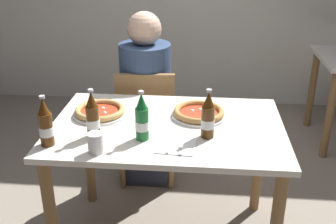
{
  "coord_description": "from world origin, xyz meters",
  "views": [
    {
      "loc": [
        0.17,
        -1.89,
        1.67
      ],
      "look_at": [
        0.0,
        0.05,
        0.8
      ],
      "focal_mm": 43.65,
      "sensor_mm": 36.0,
      "label": 1
    }
  ],
  "objects_px": {
    "chair_behind_table": "(146,120)",
    "diner_seated": "(146,104)",
    "pizza_marinara_far": "(100,111)",
    "beer_bottle_left": "(46,125)",
    "paper_cup": "(96,143)",
    "pizza_margherita_near": "(199,113)",
    "beer_bottle_right": "(142,119)",
    "beer_bottle_center": "(208,117)",
    "dining_table_main": "(167,144)",
    "napkin_with_cutlery": "(176,145)",
    "beer_bottle_extra": "(93,117)"
  },
  "relations": [
    {
      "from": "diner_seated",
      "to": "paper_cup",
      "type": "bearing_deg",
      "value": -95.2
    },
    {
      "from": "beer_bottle_right",
      "to": "napkin_with_cutlery",
      "type": "bearing_deg",
      "value": -18.26
    },
    {
      "from": "dining_table_main",
      "to": "napkin_with_cutlery",
      "type": "height_order",
      "value": "napkin_with_cutlery"
    },
    {
      "from": "napkin_with_cutlery",
      "to": "paper_cup",
      "type": "xyz_separation_m",
      "value": [
        -0.36,
        -0.09,
        0.04
      ]
    },
    {
      "from": "beer_bottle_right",
      "to": "chair_behind_table",
      "type": "bearing_deg",
      "value": 96.92
    },
    {
      "from": "beer_bottle_left",
      "to": "beer_bottle_extra",
      "type": "distance_m",
      "value": 0.22
    },
    {
      "from": "dining_table_main",
      "to": "paper_cup",
      "type": "xyz_separation_m",
      "value": [
        -0.29,
        -0.31,
        0.16
      ]
    },
    {
      "from": "dining_table_main",
      "to": "paper_cup",
      "type": "height_order",
      "value": "paper_cup"
    },
    {
      "from": "beer_bottle_left",
      "to": "paper_cup",
      "type": "xyz_separation_m",
      "value": [
        0.24,
        -0.05,
        -0.06
      ]
    },
    {
      "from": "diner_seated",
      "to": "pizza_margherita_near",
      "type": "distance_m",
      "value": 0.68
    },
    {
      "from": "beer_bottle_right",
      "to": "paper_cup",
      "type": "bearing_deg",
      "value": -142.02
    },
    {
      "from": "diner_seated",
      "to": "beer_bottle_center",
      "type": "relative_size",
      "value": 4.89
    },
    {
      "from": "dining_table_main",
      "to": "beer_bottle_center",
      "type": "distance_m",
      "value": 0.32
    },
    {
      "from": "dining_table_main",
      "to": "napkin_with_cutlery",
      "type": "bearing_deg",
      "value": -74.22
    },
    {
      "from": "diner_seated",
      "to": "beer_bottle_extra",
      "type": "bearing_deg",
      "value": -99.49
    },
    {
      "from": "paper_cup",
      "to": "dining_table_main",
      "type": "bearing_deg",
      "value": 46.78
    },
    {
      "from": "napkin_with_cutlery",
      "to": "beer_bottle_right",
      "type": "bearing_deg",
      "value": 161.74
    },
    {
      "from": "beer_bottle_left",
      "to": "beer_bottle_extra",
      "type": "bearing_deg",
      "value": 27.09
    },
    {
      "from": "pizza_marinara_far",
      "to": "beer_bottle_extra",
      "type": "relative_size",
      "value": 1.19
    },
    {
      "from": "pizza_margherita_near",
      "to": "beer_bottle_extra",
      "type": "bearing_deg",
      "value": -150.8
    },
    {
      "from": "napkin_with_cutlery",
      "to": "beer_bottle_left",
      "type": "bearing_deg",
      "value": -175.95
    },
    {
      "from": "napkin_with_cutlery",
      "to": "paper_cup",
      "type": "distance_m",
      "value": 0.37
    },
    {
      "from": "beer_bottle_center",
      "to": "pizza_margherita_near",
      "type": "bearing_deg",
      "value": 100.95
    },
    {
      "from": "pizza_margherita_near",
      "to": "napkin_with_cutlery",
      "type": "bearing_deg",
      "value": -106.3
    },
    {
      "from": "chair_behind_table",
      "to": "paper_cup",
      "type": "height_order",
      "value": "chair_behind_table"
    },
    {
      "from": "pizza_margherita_near",
      "to": "beer_bottle_center",
      "type": "relative_size",
      "value": 1.2
    },
    {
      "from": "dining_table_main",
      "to": "chair_behind_table",
      "type": "xyz_separation_m",
      "value": [
        -0.2,
        0.61,
        -0.15
      ]
    },
    {
      "from": "pizza_margherita_near",
      "to": "beer_bottle_extra",
      "type": "distance_m",
      "value": 0.58
    },
    {
      "from": "chair_behind_table",
      "to": "beer_bottle_left",
      "type": "distance_m",
      "value": 1.01
    },
    {
      "from": "beer_bottle_center",
      "to": "beer_bottle_extra",
      "type": "height_order",
      "value": "same"
    },
    {
      "from": "diner_seated",
      "to": "pizza_marinara_far",
      "type": "height_order",
      "value": "diner_seated"
    },
    {
      "from": "pizza_margherita_near",
      "to": "paper_cup",
      "type": "relative_size",
      "value": 3.13
    },
    {
      "from": "beer_bottle_right",
      "to": "diner_seated",
      "type": "bearing_deg",
      "value": 96.95
    },
    {
      "from": "diner_seated",
      "to": "beer_bottle_extra",
      "type": "distance_m",
      "value": 0.88
    },
    {
      "from": "chair_behind_table",
      "to": "pizza_marinara_far",
      "type": "height_order",
      "value": "chair_behind_table"
    },
    {
      "from": "chair_behind_table",
      "to": "beer_bottle_center",
      "type": "bearing_deg",
      "value": 113.84
    },
    {
      "from": "diner_seated",
      "to": "pizza_margherita_near",
      "type": "bearing_deg",
      "value": -55.9
    },
    {
      "from": "chair_behind_table",
      "to": "diner_seated",
      "type": "xyz_separation_m",
      "value": [
        -0.01,
        0.05,
        0.1
      ]
    },
    {
      "from": "diner_seated",
      "to": "beer_bottle_left",
      "type": "distance_m",
      "value": 1.02
    },
    {
      "from": "beer_bottle_extra",
      "to": "pizza_margherita_near",
      "type": "bearing_deg",
      "value": 29.2
    },
    {
      "from": "dining_table_main",
      "to": "pizza_marinara_far",
      "type": "xyz_separation_m",
      "value": [
        -0.37,
        0.09,
        0.14
      ]
    },
    {
      "from": "beer_bottle_extra",
      "to": "napkin_with_cutlery",
      "type": "height_order",
      "value": "beer_bottle_extra"
    },
    {
      "from": "chair_behind_table",
      "to": "beer_bottle_right",
      "type": "relative_size",
      "value": 3.44
    },
    {
      "from": "beer_bottle_center",
      "to": "beer_bottle_extra",
      "type": "relative_size",
      "value": 1.0
    },
    {
      "from": "beer_bottle_right",
      "to": "beer_bottle_extra",
      "type": "height_order",
      "value": "same"
    },
    {
      "from": "beer_bottle_right",
      "to": "beer_bottle_center",
      "type": "bearing_deg",
      "value": 9.03
    },
    {
      "from": "pizza_marinara_far",
      "to": "paper_cup",
      "type": "height_order",
      "value": "paper_cup"
    },
    {
      "from": "chair_behind_table",
      "to": "diner_seated",
      "type": "relative_size",
      "value": 0.7
    },
    {
      "from": "dining_table_main",
      "to": "beer_bottle_right",
      "type": "xyz_separation_m",
      "value": [
        -0.1,
        -0.16,
        0.22
      ]
    },
    {
      "from": "beer_bottle_extra",
      "to": "paper_cup",
      "type": "relative_size",
      "value": 2.6
    }
  ]
}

